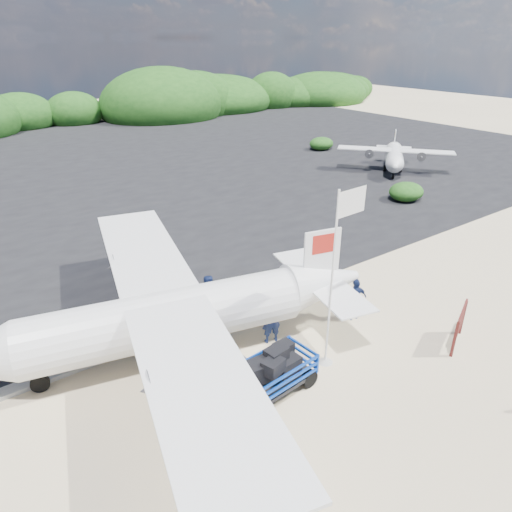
{
  "coord_description": "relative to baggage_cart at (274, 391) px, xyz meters",
  "views": [
    {
      "loc": [
        -9.81,
        -8.55,
        10.13
      ],
      "look_at": [
        -0.1,
        5.13,
        2.09
      ],
      "focal_mm": 32.0,
      "sensor_mm": 36.0,
      "label": 1
    }
  ],
  "objects": [
    {
      "name": "vegetation_band",
      "position": [
        2.85,
        54.75,
        0.0
      ],
      "size": [
        124.0,
        8.0,
        4.4
      ],
      "primitive_type": null,
      "color": "#B2B2B2",
      "rests_on": "ground"
    },
    {
      "name": "ground",
      "position": [
        2.85,
        -0.25,
        0.0
      ],
      "size": [
        160.0,
        160.0,
        0.0
      ],
      "primitive_type": "plane",
      "color": "beige"
    },
    {
      "name": "crew_c",
      "position": [
        5.11,
        1.48,
        0.88
      ],
      "size": [
        1.09,
        0.6,
        1.76
      ],
      "primitive_type": "imported",
      "rotation": [
        0.0,
        0.0,
        2.97
      ],
      "color": "#131F49",
      "rests_on": "ground"
    },
    {
      "name": "asphalt_apron",
      "position": [
        2.85,
        29.75,
        0.0
      ],
      "size": [
        90.0,
        50.0,
        0.04
      ],
      "primitive_type": null,
      "color": "#B2B2B2",
      "rests_on": "ground"
    },
    {
      "name": "baggage_cart",
      "position": [
        0.0,
        0.0,
        0.0
      ],
      "size": [
        2.93,
        1.84,
        1.4
      ],
      "primitive_type": null,
      "rotation": [
        0.0,
        0.0,
        0.09
      ],
      "color": "#0B39AB",
      "rests_on": "ground"
    },
    {
      "name": "lagoon",
      "position": [
        -6.15,
        1.25,
        0.0
      ],
      "size": [
        9.0,
        7.0,
        0.4
      ],
      "primitive_type": null,
      "color": "#B2B2B2",
      "rests_on": "ground"
    },
    {
      "name": "signboard",
      "position": [
        6.91,
        -1.89,
        0.0
      ],
      "size": [
        1.77,
        0.88,
        1.52
      ],
      "primitive_type": null,
      "rotation": [
        0.0,
        0.0,
        0.4
      ],
      "color": "#561C18",
      "rests_on": "ground"
    },
    {
      "name": "crew_a",
      "position": [
        1.49,
        2.16,
        0.99
      ],
      "size": [
        0.81,
        0.64,
        1.97
      ],
      "primitive_type": "imported",
      "rotation": [
        0.0,
        0.0,
        2.89
      ],
      "color": "#131F49",
      "rests_on": "ground"
    },
    {
      "name": "aircraft_large",
      "position": [
        16.27,
        22.93,
        0.0
      ],
      "size": [
        20.1,
        20.1,
        5.03
      ],
      "primitive_type": null,
      "rotation": [
        0.0,
        0.0,
        2.91
      ],
      "color": "#B2B2B2",
      "rests_on": "ground"
    },
    {
      "name": "flagpole",
      "position": [
        2.31,
        0.11,
        0.0
      ],
      "size": [
        1.27,
        0.59,
        6.2
      ],
      "primitive_type": null,
      "rotation": [
        0.0,
        0.0,
        0.06
      ],
      "color": "white",
      "rests_on": "ground"
    },
    {
      "name": "crew_b",
      "position": [
        0.35,
        4.73,
        0.98
      ],
      "size": [
        1.07,
        0.9,
        1.96
      ],
      "primitive_type": "imported",
      "rotation": [
        0.0,
        0.0,
        2.97
      ],
      "color": "#131F49",
      "rests_on": "ground"
    }
  ]
}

